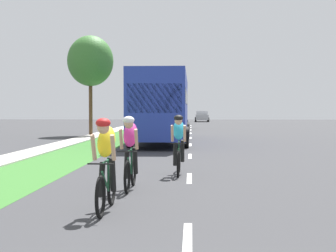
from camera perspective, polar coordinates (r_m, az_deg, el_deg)
name	(u,v)px	position (r m, az deg, el deg)	size (l,w,h in m)	color
ground_plane	(190,147)	(21.85, 2.69, -2.52)	(120.00, 120.00, 0.00)	#38383A
grass_verge	(95,146)	(22.30, -8.73, -2.43)	(2.37, 70.00, 0.01)	#38722D
sidewalk_concrete	(57,146)	(22.74, -13.24, -2.38)	(1.28, 70.00, 0.10)	#B2ADA3
lane_markings_center	(190,141)	(25.84, 2.71, -1.81)	(0.12, 52.20, 0.01)	white
cyclist_lead	(106,164)	(8.02, -7.48, -4.50)	(0.42, 1.72, 1.58)	black
cyclist_trailing	(130,152)	(10.15, -4.57, -3.12)	(0.42, 1.72, 1.58)	black
cyclist_distant	(179,144)	(12.48, 1.29, -2.16)	(0.42, 1.72, 1.58)	black
bus_blue	(163,105)	(24.97, -0.62, 2.60)	(2.78, 11.60, 3.48)	#23389E
pickup_black	(175,119)	(42.51, 0.91, 0.79)	(2.22, 5.10, 1.64)	black
suv_dark_green	(177,116)	(55.29, 1.07, 1.20)	(2.15, 4.70, 1.79)	#194C2D
sedan_silver	(202,116)	(67.12, 4.10, 1.18)	(1.98, 4.30, 1.52)	#A5A8AD
street_tree_near	(90,61)	(32.17, -9.31, 7.69)	(3.04, 3.04, 6.62)	brown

